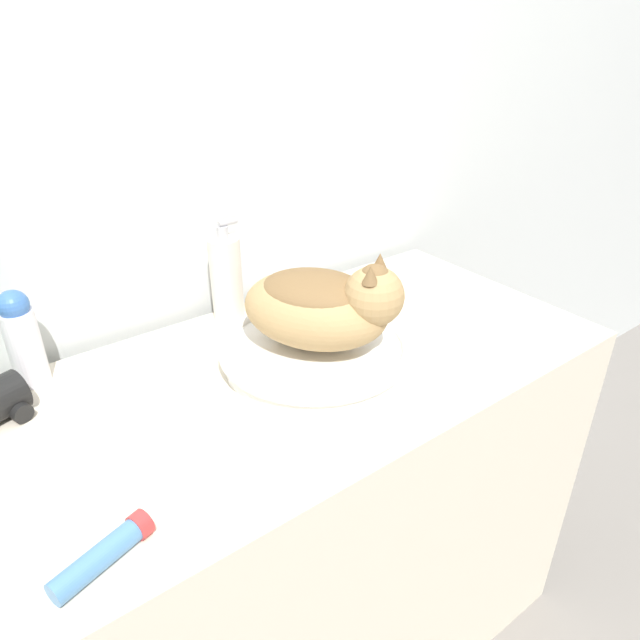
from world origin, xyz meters
TOP-DOWN VIEW (x-y plane):
  - wall_back at (0.00, 0.63)m, footprint 8.00×0.05m
  - vanity_counter at (0.00, 0.29)m, footprint 1.21×0.57m
  - sink_basin at (0.05, 0.28)m, footprint 0.35×0.35m
  - cat at (0.06, 0.27)m, footprint 0.30×0.37m
  - faucet at (0.24, 0.34)m, footprint 0.13×0.07m
  - lotion_bottle_white at (-0.38, 0.53)m, footprint 0.06×0.06m
  - soap_pump_bottle at (0.01, 0.53)m, footprint 0.06×0.06m
  - cream_tube at (-0.41, 0.08)m, footprint 0.13×0.07m

SIDE VIEW (x-z plane):
  - vanity_counter at x=0.00m, z-range 0.00..0.82m
  - cream_tube at x=-0.41m, z-range 0.82..0.85m
  - sink_basin at x=0.05m, z-range 0.82..0.87m
  - faucet at x=0.24m, z-range 0.82..0.94m
  - lotion_bottle_white at x=-0.38m, z-range 0.82..1.00m
  - soap_pump_bottle at x=0.01m, z-range 0.80..1.02m
  - cat at x=0.06m, z-range 0.86..1.03m
  - wall_back at x=0.00m, z-range 0.00..2.40m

